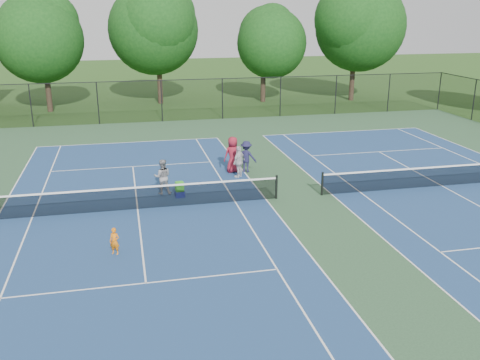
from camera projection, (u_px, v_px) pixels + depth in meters
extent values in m
plane|color=#234716|center=(299.00, 197.00, 23.49)|extent=(140.00, 140.00, 0.00)
cube|color=#294A2F|center=(299.00, 197.00, 23.48)|extent=(36.00, 36.00, 0.01)
cube|color=navy|center=(138.00, 209.00, 22.03)|extent=(10.97, 23.77, 0.00)
cube|color=white|center=(130.00, 142.00, 33.08)|extent=(10.97, 0.06, 0.00)
cube|color=white|center=(266.00, 199.00, 23.17)|extent=(0.06, 23.77, 0.00)
cube|color=white|center=(32.00, 217.00, 21.18)|extent=(0.06, 23.77, 0.00)
cube|color=white|center=(235.00, 202.00, 22.88)|extent=(0.06, 23.77, 0.00)
cube|color=white|center=(133.00, 167.00, 27.98)|extent=(8.23, 0.06, 0.00)
cube|color=white|center=(146.00, 283.00, 16.08)|extent=(8.23, 0.06, 0.00)
cube|color=white|center=(138.00, 209.00, 22.03)|extent=(0.06, 12.80, 0.00)
cylinder|color=black|center=(276.00, 187.00, 23.10)|extent=(0.10, 0.10, 1.07)
cube|color=black|center=(137.00, 199.00, 21.89)|extent=(11.90, 0.01, 0.90)
cube|color=white|center=(136.00, 188.00, 21.75)|extent=(11.90, 0.04, 0.07)
cube|color=navy|center=(442.00, 186.00, 24.93)|extent=(10.97, 23.77, 0.00)
cube|color=white|center=(342.00, 132.00, 35.98)|extent=(10.97, 0.06, 0.00)
cube|color=white|center=(331.00, 194.00, 23.80)|extent=(0.06, 23.77, 0.00)
cube|color=white|center=(360.00, 192.00, 24.08)|extent=(0.06, 23.77, 0.00)
cube|color=white|center=(379.00, 152.00, 30.88)|extent=(8.23, 0.06, 0.00)
cube|color=white|center=(442.00, 186.00, 24.93)|extent=(0.06, 12.80, 0.00)
cylinder|color=black|center=(322.00, 184.00, 23.54)|extent=(0.10, 0.10, 1.07)
cube|color=black|center=(443.00, 176.00, 24.79)|extent=(11.90, 0.01, 0.90)
cube|color=white|center=(444.00, 167.00, 24.65)|extent=(11.90, 0.04, 0.07)
cylinder|color=black|center=(31.00, 106.00, 36.96)|extent=(0.08, 0.08, 3.00)
cylinder|color=black|center=(98.00, 103.00, 37.89)|extent=(0.08, 0.08, 3.00)
cylinder|color=black|center=(162.00, 101.00, 38.83)|extent=(0.08, 0.08, 3.00)
cylinder|color=black|center=(222.00, 99.00, 39.76)|extent=(0.08, 0.08, 3.00)
cylinder|color=black|center=(280.00, 97.00, 40.69)|extent=(0.08, 0.08, 3.00)
cylinder|color=black|center=(336.00, 95.00, 41.62)|extent=(0.08, 0.08, 3.00)
cylinder|color=black|center=(389.00, 93.00, 42.55)|extent=(0.08, 0.08, 3.00)
cylinder|color=black|center=(439.00, 91.00, 43.49)|extent=(0.08, 0.08, 3.00)
cylinder|color=black|center=(474.00, 100.00, 39.30)|extent=(0.08, 0.08, 3.00)
cube|color=black|center=(222.00, 99.00, 39.76)|extent=(36.00, 0.01, 3.00)
cube|color=black|center=(222.00, 79.00, 39.30)|extent=(36.00, 0.05, 0.05)
cylinder|color=#2D2116|center=(48.00, 88.00, 42.52)|extent=(0.44, 0.44, 3.78)
sphere|color=#103B12|center=(43.00, 39.00, 41.38)|extent=(6.80, 6.80, 6.80)
sphere|color=#103B12|center=(42.00, 30.00, 41.17)|extent=(5.58, 5.58, 5.58)
sphere|color=#103B12|center=(41.00, 21.00, 40.97)|extent=(4.35, 4.35, 4.35)
cylinder|color=#2D2116|center=(160.00, 80.00, 46.19)|extent=(0.44, 0.44, 4.14)
sphere|color=#103B12|center=(157.00, 30.00, 44.92)|extent=(7.60, 7.60, 7.60)
sphere|color=#103B12|center=(157.00, 22.00, 44.73)|extent=(6.23, 6.23, 6.23)
sphere|color=#103B12|center=(157.00, 14.00, 44.54)|extent=(4.86, 4.86, 4.86)
cylinder|color=#2D2116|center=(263.00, 82.00, 47.24)|extent=(0.44, 0.44, 3.42)
sphere|color=#103B12|center=(264.00, 43.00, 46.21)|extent=(6.00, 6.00, 6.00)
sphere|color=#103B12|center=(264.00, 35.00, 46.00)|extent=(4.92, 4.92, 4.92)
sphere|color=#103B12|center=(264.00, 26.00, 45.78)|extent=(3.84, 3.84, 3.84)
cylinder|color=#2D2116|center=(352.00, 76.00, 47.83)|extent=(0.44, 0.44, 4.32)
sphere|color=#103B12|center=(355.00, 26.00, 46.51)|extent=(7.80, 7.80, 7.80)
sphere|color=#103B12|center=(356.00, 19.00, 46.32)|extent=(6.40, 6.40, 6.40)
sphere|color=#103B12|center=(356.00, 11.00, 46.14)|extent=(4.99, 4.99, 4.99)
imported|color=orange|center=(115.00, 241.00, 17.87)|extent=(0.41, 0.35, 0.94)
imported|color=gray|center=(162.00, 177.00, 23.67)|extent=(0.81, 0.66, 1.59)
imported|color=silver|center=(239.00, 162.00, 26.03)|extent=(0.92, 0.92, 1.57)
imported|color=#1D1C3E|center=(246.00, 157.00, 26.87)|extent=(1.19, 1.03, 1.60)
imported|color=maroon|center=(233.00, 155.00, 26.78)|extent=(1.00, 0.76, 1.84)
cube|color=navy|center=(180.00, 194.00, 23.43)|extent=(0.44, 0.35, 0.27)
cube|color=green|center=(180.00, 187.00, 23.32)|extent=(0.38, 0.33, 0.43)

